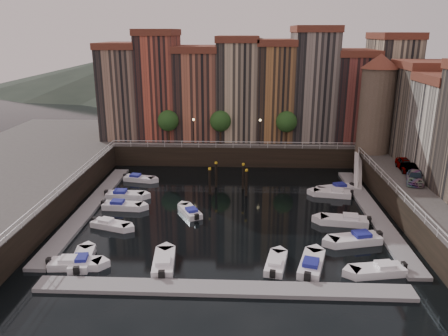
{
  "coord_description": "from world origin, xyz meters",
  "views": [
    {
      "loc": [
        1.42,
        -47.08,
        19.65
      ],
      "look_at": [
        -0.83,
        4.0,
        3.6
      ],
      "focal_mm": 35.0,
      "sensor_mm": 36.0,
      "label": 1
    }
  ],
  "objects_px": {
    "corner_tower": "(377,102)",
    "car_c": "(415,178)",
    "gangway": "(358,168)",
    "boat_left_1": "(110,225)",
    "car_a": "(406,165)",
    "car_b": "(415,172)",
    "mooring_pilings": "(229,179)",
    "boat_left_0": "(74,264)",
    "boat_left_2": "(122,206)"
  },
  "relations": [
    {
      "from": "car_a",
      "to": "car_c",
      "type": "xyz_separation_m",
      "value": [
        -0.63,
        -4.65,
        -0.11
      ]
    },
    {
      "from": "boat_left_2",
      "to": "corner_tower",
      "type": "bearing_deg",
      "value": 29.0
    },
    {
      "from": "corner_tower",
      "to": "boat_left_0",
      "type": "distance_m",
      "value": 44.78
    },
    {
      "from": "boat_left_1",
      "to": "car_b",
      "type": "bearing_deg",
      "value": 32.9
    },
    {
      "from": "corner_tower",
      "to": "boat_left_0",
      "type": "xyz_separation_m",
      "value": [
        -33.1,
        -28.51,
        -9.83
      ]
    },
    {
      "from": "boat_left_2",
      "to": "gangway",
      "type": "bearing_deg",
      "value": 23.84
    },
    {
      "from": "car_a",
      "to": "car_c",
      "type": "relative_size",
      "value": 0.99
    },
    {
      "from": "mooring_pilings",
      "to": "boat_left_1",
      "type": "height_order",
      "value": "mooring_pilings"
    },
    {
      "from": "boat_left_2",
      "to": "car_a",
      "type": "height_order",
      "value": "car_a"
    },
    {
      "from": "corner_tower",
      "to": "car_c",
      "type": "height_order",
      "value": "corner_tower"
    },
    {
      "from": "mooring_pilings",
      "to": "boat_left_2",
      "type": "distance_m",
      "value": 13.76
    },
    {
      "from": "car_b",
      "to": "gangway",
      "type": "bearing_deg",
      "value": 118.59
    },
    {
      "from": "gangway",
      "to": "boat_left_2",
      "type": "xyz_separation_m",
      "value": [
        -29.58,
        -10.79,
        -1.55
      ]
    },
    {
      "from": "corner_tower",
      "to": "boat_left_1",
      "type": "xyz_separation_m",
      "value": [
        -32.34,
        -20.4,
        -9.86
      ]
    },
    {
      "from": "corner_tower",
      "to": "car_a",
      "type": "relative_size",
      "value": 3.1
    },
    {
      "from": "boat_left_1",
      "to": "car_a",
      "type": "bearing_deg",
      "value": 36.88
    },
    {
      "from": "gangway",
      "to": "car_a",
      "type": "xyz_separation_m",
      "value": [
        4.69,
        -4.34,
        1.84
      ]
    },
    {
      "from": "car_b",
      "to": "boat_left_2",
      "type": "bearing_deg",
      "value": -179.75
    },
    {
      "from": "mooring_pilings",
      "to": "car_b",
      "type": "height_order",
      "value": "car_b"
    },
    {
      "from": "car_b",
      "to": "corner_tower",
      "type": "bearing_deg",
      "value": 93.23
    },
    {
      "from": "boat_left_2",
      "to": "car_b",
      "type": "height_order",
      "value": "car_b"
    },
    {
      "from": "boat_left_1",
      "to": "car_a",
      "type": "xyz_separation_m",
      "value": [
        34.13,
        11.56,
        3.42
      ]
    },
    {
      "from": "mooring_pilings",
      "to": "car_b",
      "type": "bearing_deg",
      "value": -6.07
    },
    {
      "from": "mooring_pilings",
      "to": "car_a",
      "type": "relative_size",
      "value": 1.11
    },
    {
      "from": "corner_tower",
      "to": "car_c",
      "type": "xyz_separation_m",
      "value": [
        1.16,
        -13.49,
        -6.54
      ]
    },
    {
      "from": "boat_left_0",
      "to": "car_a",
      "type": "bearing_deg",
      "value": 25.67
    },
    {
      "from": "boat_left_2",
      "to": "mooring_pilings",
      "type": "bearing_deg",
      "value": 30.93
    },
    {
      "from": "corner_tower",
      "to": "car_c",
      "type": "bearing_deg",
      "value": -85.08
    },
    {
      "from": "boat_left_0",
      "to": "mooring_pilings",
      "type": "bearing_deg",
      "value": 52.91
    },
    {
      "from": "corner_tower",
      "to": "boat_left_1",
      "type": "height_order",
      "value": "corner_tower"
    },
    {
      "from": "mooring_pilings",
      "to": "boat_left_2",
      "type": "xyz_separation_m",
      "value": [
        -12.2,
        -6.25,
        -1.28
      ]
    },
    {
      "from": "boat_left_1",
      "to": "car_b",
      "type": "distance_m",
      "value": 35.56
    },
    {
      "from": "corner_tower",
      "to": "gangway",
      "type": "xyz_separation_m",
      "value": [
        -2.9,
        -4.5,
        -8.28
      ]
    },
    {
      "from": "corner_tower",
      "to": "car_b",
      "type": "bearing_deg",
      "value": -80.57
    },
    {
      "from": "boat_left_1",
      "to": "mooring_pilings",
      "type": "bearing_deg",
      "value": 61.48
    },
    {
      "from": "mooring_pilings",
      "to": "car_c",
      "type": "relative_size",
      "value": 1.1
    },
    {
      "from": "car_c",
      "to": "mooring_pilings",
      "type": "bearing_deg",
      "value": -172.44
    },
    {
      "from": "corner_tower",
      "to": "car_c",
      "type": "distance_m",
      "value": 15.03
    },
    {
      "from": "car_b",
      "to": "car_c",
      "type": "relative_size",
      "value": 1.02
    },
    {
      "from": "boat_left_1",
      "to": "car_c",
      "type": "xyz_separation_m",
      "value": [
        33.5,
        6.91,
        3.31
      ]
    },
    {
      "from": "corner_tower",
      "to": "car_a",
      "type": "bearing_deg",
      "value": -78.57
    },
    {
      "from": "boat_left_1",
      "to": "boat_left_2",
      "type": "bearing_deg",
      "value": 109.79
    },
    {
      "from": "boat_left_0",
      "to": "car_a",
      "type": "relative_size",
      "value": 1.06
    },
    {
      "from": "gangway",
      "to": "boat_left_1",
      "type": "relative_size",
      "value": 1.86
    },
    {
      "from": "boat_left_0",
      "to": "boat_left_2",
      "type": "xyz_separation_m",
      "value": [
        0.62,
        13.22,
        0.01
      ]
    },
    {
      "from": "corner_tower",
      "to": "mooring_pilings",
      "type": "xyz_separation_m",
      "value": [
        -20.29,
        -9.04,
        -8.54
      ]
    },
    {
      "from": "boat_left_1",
      "to": "car_a",
      "type": "relative_size",
      "value": 1.0
    },
    {
      "from": "boat_left_1",
      "to": "boat_left_2",
      "type": "height_order",
      "value": "boat_left_2"
    },
    {
      "from": "gangway",
      "to": "mooring_pilings",
      "type": "distance_m",
      "value": 17.97
    },
    {
      "from": "gangway",
      "to": "mooring_pilings",
      "type": "relative_size",
      "value": 1.68
    }
  ]
}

